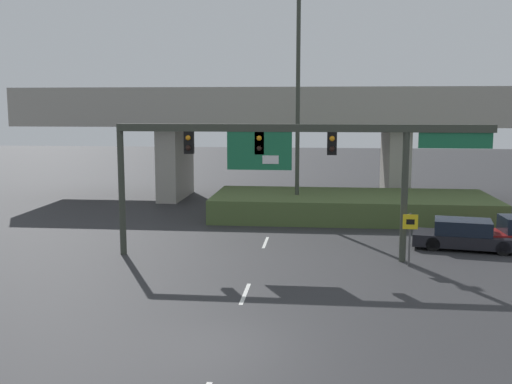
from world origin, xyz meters
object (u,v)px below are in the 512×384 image
Objects in this scene: signal_gantry at (287,150)px; highway_light_pole_near at (298,97)px; speed_limit_sign at (410,232)px; parked_sedan_near_right at (465,235)px.

signal_gantry is 1.19× the size of highway_light_pole_near.
parked_sedan_near_right is at bearing 48.22° from speed_limit_sign.
parked_sedan_near_right is (7.97, -7.20, -6.36)m from highway_light_pole_near.
highway_light_pole_near reaches higher than speed_limit_sign.
signal_gantry is at bearing -151.66° from parked_sedan_near_right.
signal_gantry reaches higher than parked_sedan_near_right.
speed_limit_sign is at bearing -8.49° from signal_gantry.
signal_gantry reaches higher than speed_limit_sign.
highway_light_pole_near is (0.08, 9.81, 2.33)m from signal_gantry.
highway_light_pole_near is 2.64× the size of parked_sedan_near_right.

